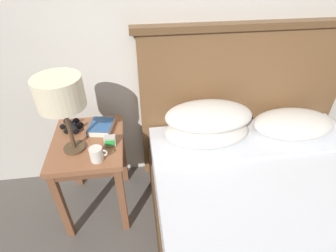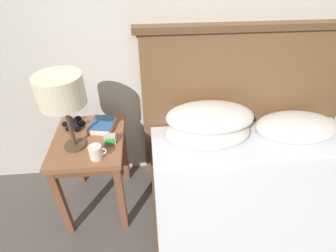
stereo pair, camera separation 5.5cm
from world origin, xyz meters
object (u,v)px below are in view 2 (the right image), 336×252
(book_on_nightstand, at_px, (102,125))
(coffee_mug, at_px, (96,152))
(nightstand, at_px, (91,150))
(binoculars_pair, at_px, (73,124))
(table_lamp, at_px, (61,92))
(alarm_clock, at_px, (110,139))
(bed, at_px, (277,221))

(book_on_nightstand, distance_m, coffee_mug, 0.30)
(book_on_nightstand, bearing_deg, nightstand, -126.37)
(nightstand, bearing_deg, binoculars_pair, 128.36)
(table_lamp, distance_m, coffee_mug, 0.39)
(nightstand, relative_size, coffee_mug, 6.11)
(alarm_clock, bearing_deg, table_lamp, -177.39)
(binoculars_pair, bearing_deg, book_on_nightstand, -9.55)
(coffee_mug, xyz_separation_m, alarm_clock, (0.07, 0.13, -0.01))
(book_on_nightstand, bearing_deg, bed, -29.53)
(binoculars_pair, bearing_deg, alarm_clock, -37.45)
(nightstand, relative_size, binoculars_pair, 3.99)
(table_lamp, bearing_deg, binoculars_pair, 102.90)
(table_lamp, distance_m, binoculars_pair, 0.42)
(nightstand, distance_m, binoculars_pair, 0.22)
(table_lamp, xyz_separation_m, alarm_clock, (0.21, 0.01, -0.35))
(table_lamp, xyz_separation_m, book_on_nightstand, (0.15, 0.18, -0.36))
(nightstand, height_order, bed, bed)
(nightstand, xyz_separation_m, coffee_mug, (0.08, -0.19, 0.14))
(nightstand, bearing_deg, alarm_clock, -21.29)
(table_lamp, distance_m, alarm_clock, 0.41)
(bed, xyz_separation_m, coffee_mug, (-1.05, 0.30, 0.37))
(coffee_mug, bearing_deg, alarm_clock, 62.15)
(binoculars_pair, relative_size, coffee_mug, 1.53)
(table_lamp, height_order, coffee_mug, table_lamp)
(book_on_nightstand, bearing_deg, table_lamp, -129.31)
(bed, height_order, coffee_mug, bed)
(table_lamp, xyz_separation_m, coffee_mug, (0.15, -0.12, -0.34))
(bed, xyz_separation_m, alarm_clock, (-0.98, 0.43, 0.36))
(nightstand, distance_m, alarm_clock, 0.21)
(book_on_nightstand, distance_m, alarm_clock, 0.18)
(coffee_mug, bearing_deg, nightstand, 113.65)
(binoculars_pair, bearing_deg, table_lamp, -77.10)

